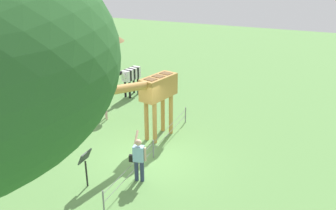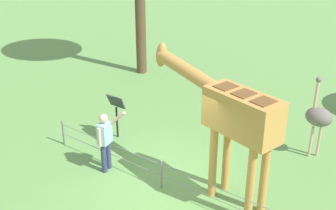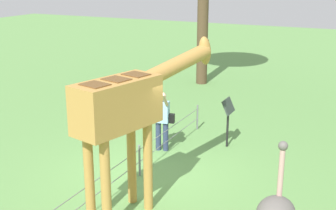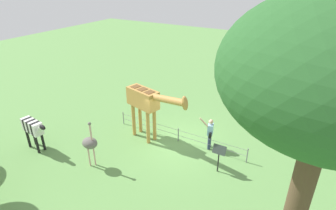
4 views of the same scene
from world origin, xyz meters
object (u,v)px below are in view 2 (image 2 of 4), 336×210
Objects in this scene: visitor at (105,139)px; ostrich at (319,117)px; info_sign at (116,107)px; giraffe at (231,114)px.

visitor is 5.53m from ostrich.
visitor is 1.75m from info_sign.
info_sign is at bearing -8.88° from giraffe.
giraffe is at bearing -164.71° from visitor.
ostrich is at bearing -108.14° from giraffe.
ostrich is at bearing -136.23° from visitor.
visitor is 0.75× the size of ostrich.
giraffe is 3.35m from visitor.
giraffe reaches higher than info_sign.
ostrich is (-3.99, -3.82, 0.27)m from visitor.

